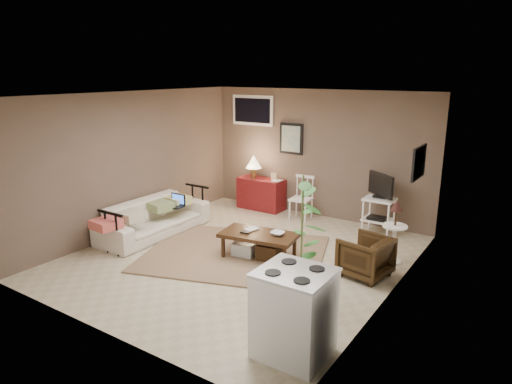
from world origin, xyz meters
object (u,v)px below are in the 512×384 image
Objects in this scene: sofa at (154,212)px; stove at (294,313)px; red_console at (261,191)px; spindle_chair at (301,199)px; potted_plant at (302,236)px; side_table at (395,224)px; armchair at (365,255)px; coffee_table at (258,244)px; tv_stand at (379,202)px.

stove is at bearing -114.86° from sofa.
sofa is 1.87× the size of red_console.
sofa is at bearing -128.16° from spindle_chair.
potted_plant is at bearing -103.08° from sofa.
side_table is (3.09, -1.20, 0.21)m from red_console.
potted_plant is (1.53, -2.89, 0.47)m from spindle_chair.
coffee_table is at bearing -67.69° from armchair.
tv_stand is 1.79m from armchair.
spindle_chair is 1.50m from tv_stand.
coffee_table is 1.26× the size of side_table.
tv_stand is 1.72× the size of armchair.
side_table is at bearing 175.84° from armchair.
red_console is at bearing -111.70° from armchair.
red_console is 3.97m from potted_plant.
coffee_table is 0.74× the size of potted_plant.
sofa is at bearing -177.11° from coffee_table.
stove is at bearing -53.25° from red_console.
spindle_chair is 2.35m from side_table.
potted_plant is (-0.55, -1.83, 0.27)m from side_table.
coffee_table is 2.34m from tv_stand.
side_table reaches higher than stove.
side_table reaches higher than sofa.
side_table is 1.93m from potted_plant.
red_console is at bearing 126.75° from stove.
stove is (0.43, -0.94, -0.41)m from potted_plant.
spindle_chair reaches higher than armchair.
potted_plant is at bearing -62.09° from spindle_chair.
sofa is 1.26× the size of potted_plant.
red_console is at bearing -16.82° from sofa.
stove is (1.59, -1.79, 0.21)m from coffee_table.
coffee_table is at bearing -150.42° from side_table.
armchair is 2.11m from stove.
tv_stand reaches higher than sofa.
potted_plant reaches higher than tv_stand.
side_table is 2.77m from stove.
side_table is at bearing -74.05° from sofa.
spindle_chair is (1.00, -0.13, 0.01)m from red_console.
sofa is 3.29× the size of armchair.
side_table reaches higher than armchair.
tv_stand reaches higher than spindle_chair.
potted_plant is (3.22, -0.75, 0.46)m from sofa.
tv_stand is at bearing 90.78° from potted_plant.
side_table reaches higher than coffee_table.
red_console is 1.21× the size of stove.
potted_plant is 1.11m from stove.
sofa is 1.91× the size of tv_stand.
sofa is 3.93m from side_table.
red_console is (-1.37, 2.17, 0.14)m from coffee_table.
side_table is (1.72, 0.97, 0.35)m from coffee_table.
spindle_chair is at bearing 117.07° from stove.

